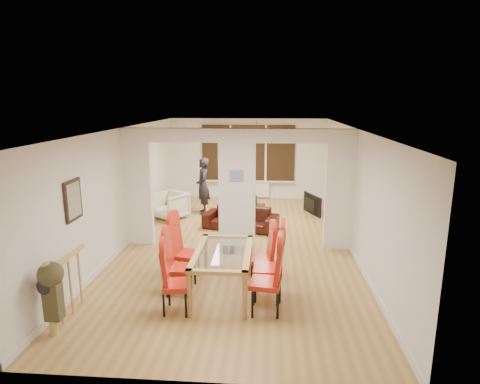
# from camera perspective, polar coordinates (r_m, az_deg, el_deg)

# --- Properties ---
(floor) EXTENTS (5.00, 9.00, 0.01)m
(floor) POSITION_cam_1_polar(r_m,az_deg,el_deg) (9.08, -0.41, -7.54)
(floor) COLOR #AB8345
(floor) RESTS_ON ground
(room_walls) EXTENTS (5.00, 9.00, 2.60)m
(room_walls) POSITION_cam_1_polar(r_m,az_deg,el_deg) (8.71, -0.43, 0.49)
(room_walls) COLOR silver
(room_walls) RESTS_ON floor
(divider_wall) EXTENTS (5.00, 0.18, 2.60)m
(divider_wall) POSITION_cam_1_polar(r_m,az_deg,el_deg) (8.71, -0.43, 0.49)
(divider_wall) COLOR white
(divider_wall) RESTS_ON floor
(bay_window_blinds) EXTENTS (3.00, 0.08, 1.80)m
(bay_window_blinds) POSITION_cam_1_polar(r_m,az_deg,el_deg) (13.04, 1.17, 5.57)
(bay_window_blinds) COLOR black
(bay_window_blinds) RESTS_ON room_walls
(radiator) EXTENTS (1.40, 0.08, 0.50)m
(radiator) POSITION_cam_1_polar(r_m,az_deg,el_deg) (13.21, 1.14, 0.38)
(radiator) COLOR white
(radiator) RESTS_ON floor
(pendant_light) EXTENTS (0.36, 0.36, 0.36)m
(pendant_light) POSITION_cam_1_polar(r_m,az_deg,el_deg) (11.83, 2.34, 7.96)
(pendant_light) COLOR orange
(pendant_light) RESTS_ON room_walls
(stair_newel) EXTENTS (0.40, 1.20, 1.10)m
(stair_newel) POSITION_cam_1_polar(r_m,az_deg,el_deg) (6.59, -23.23, -11.71)
(stair_newel) COLOR tan
(stair_newel) RESTS_ON floor
(wall_poster) EXTENTS (0.04, 0.52, 0.67)m
(wall_poster) POSITION_cam_1_polar(r_m,az_deg,el_deg) (7.03, -22.64, -1.07)
(wall_poster) COLOR gray
(wall_poster) RESTS_ON room_walls
(pillar_photo) EXTENTS (0.30, 0.03, 0.25)m
(pillar_photo) POSITION_cam_1_polar(r_m,az_deg,el_deg) (8.56, -0.49, 2.31)
(pillar_photo) COLOR #4C8CD8
(pillar_photo) RESTS_ON divider_wall
(dining_table) EXTENTS (0.92, 1.64, 0.77)m
(dining_table) POSITION_cam_1_polar(r_m,az_deg,el_deg) (6.79, -2.43, -11.39)
(dining_table) COLOR #A67D3D
(dining_table) RESTS_ON floor
(dining_chair_la) EXTENTS (0.49, 0.49, 1.04)m
(dining_chair_la) POSITION_cam_1_polar(r_m,az_deg,el_deg) (6.29, -9.01, -12.26)
(dining_chair_la) COLOR #AF1F11
(dining_chair_la) RESTS_ON floor
(dining_chair_lb) EXTENTS (0.42, 0.42, 1.04)m
(dining_chair_lb) POSITION_cam_1_polar(r_m,az_deg,el_deg) (6.84, -8.73, -10.13)
(dining_chair_lb) COLOR #AF1F11
(dining_chair_lb) RESTS_ON floor
(dining_chair_lc) EXTENTS (0.54, 0.54, 1.13)m
(dining_chair_lc) POSITION_cam_1_polar(r_m,az_deg,el_deg) (7.30, -7.69, -8.17)
(dining_chair_lc) COLOR #AF1F11
(dining_chair_lc) RESTS_ON floor
(dining_chair_ra) EXTENTS (0.51, 0.51, 1.14)m
(dining_chair_ra) POSITION_cam_1_polar(r_m,az_deg,el_deg) (6.19, 3.65, -12.03)
(dining_chair_ra) COLOR #AF1F11
(dining_chair_ra) RESTS_ON floor
(dining_chair_rb) EXTENTS (0.49, 0.49, 1.18)m
(dining_chair_rb) POSITION_cam_1_polar(r_m,az_deg,el_deg) (6.62, 4.00, -10.13)
(dining_chair_rb) COLOR #AF1F11
(dining_chair_rb) RESTS_ON floor
(dining_chair_rc) EXTENTS (0.47, 0.47, 1.01)m
(dining_chair_rc) POSITION_cam_1_polar(r_m,az_deg,el_deg) (7.19, 3.09, -8.93)
(dining_chair_rc) COLOR #AF1F11
(dining_chair_rc) RESTS_ON floor
(sofa) EXTENTS (1.97, 1.15, 0.54)m
(sofa) POSITION_cam_1_polar(r_m,az_deg,el_deg) (10.12, 0.10, -3.74)
(sofa) COLOR black
(sofa) RESTS_ON floor
(armchair) EXTENTS (1.10, 1.10, 0.73)m
(armchair) POSITION_cam_1_polar(r_m,az_deg,el_deg) (11.13, -9.91, -1.88)
(armchair) COLOR beige
(armchair) RESTS_ON floor
(person) EXTENTS (0.66, 0.52, 1.60)m
(person) POSITION_cam_1_polar(r_m,az_deg,el_deg) (11.40, -5.29, 0.86)
(person) COLOR black
(person) RESTS_ON floor
(television) EXTENTS (0.96, 0.49, 0.57)m
(television) POSITION_cam_1_polar(r_m,az_deg,el_deg) (11.55, 9.79, -1.75)
(television) COLOR black
(television) RESTS_ON floor
(coffee_table) EXTENTS (1.12, 0.74, 0.24)m
(coffee_table) POSITION_cam_1_polar(r_m,az_deg,el_deg) (11.50, 1.04, -2.48)
(coffee_table) COLOR #301F10
(coffee_table) RESTS_ON floor
(bottle) EXTENTS (0.08, 0.08, 0.30)m
(bottle) POSITION_cam_1_polar(r_m,az_deg,el_deg) (11.47, 2.25, -1.13)
(bottle) COLOR #143F19
(bottle) RESTS_ON coffee_table
(bowl) EXTENTS (0.22, 0.22, 0.05)m
(bowl) POSITION_cam_1_polar(r_m,az_deg,el_deg) (11.53, 1.63, -1.69)
(bowl) COLOR #301F10
(bowl) RESTS_ON coffee_table
(shoes) EXTENTS (0.24, 0.25, 0.10)m
(shoes) POSITION_cam_1_polar(r_m,az_deg,el_deg) (8.65, -1.62, -8.27)
(shoes) COLOR black
(shoes) RESTS_ON floor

